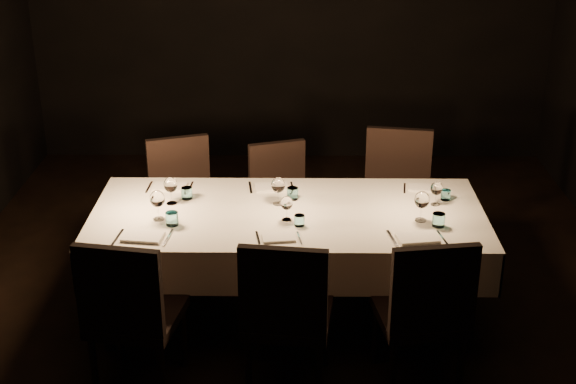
{
  "coord_description": "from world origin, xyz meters",
  "views": [
    {
      "loc": [
        0.05,
        -4.66,
        2.93
      ],
      "look_at": [
        0.0,
        0.0,
        0.9
      ],
      "focal_mm": 50.0,
      "sensor_mm": 36.0,
      "label": 1
    }
  ],
  "objects_px": {
    "chair_far_center": "(281,197)",
    "chair_far_left": "(183,197)",
    "dining_table": "(288,222)",
    "chair_near_right": "(425,308)",
    "chair_near_left": "(130,310)",
    "chair_near_center": "(286,310)",
    "chair_far_right": "(396,193)"
  },
  "relations": [
    {
      "from": "chair_near_center",
      "to": "chair_near_left",
      "type": "bearing_deg",
      "value": 7.52
    },
    {
      "from": "dining_table",
      "to": "chair_near_center",
      "type": "xyz_separation_m",
      "value": [
        -0.0,
        -0.84,
        -0.14
      ]
    },
    {
      "from": "dining_table",
      "to": "chair_near_right",
      "type": "height_order",
      "value": "chair_near_right"
    },
    {
      "from": "dining_table",
      "to": "chair_far_center",
      "type": "distance_m",
      "value": 0.85
    },
    {
      "from": "chair_far_left",
      "to": "chair_far_right",
      "type": "height_order",
      "value": "chair_far_right"
    },
    {
      "from": "chair_near_center",
      "to": "chair_far_left",
      "type": "height_order",
      "value": "chair_near_center"
    },
    {
      "from": "chair_near_center",
      "to": "chair_near_right",
      "type": "xyz_separation_m",
      "value": [
        0.78,
        0.03,
        -0.0
      ]
    },
    {
      "from": "chair_far_right",
      "to": "chair_near_center",
      "type": "bearing_deg",
      "value": -106.84
    },
    {
      "from": "chair_near_left",
      "to": "chair_far_right",
      "type": "height_order",
      "value": "chair_far_right"
    },
    {
      "from": "dining_table",
      "to": "chair_far_right",
      "type": "xyz_separation_m",
      "value": [
        0.79,
        0.79,
        -0.13
      ]
    },
    {
      "from": "chair_far_left",
      "to": "chair_near_left",
      "type": "bearing_deg",
      "value": -111.5
    },
    {
      "from": "dining_table",
      "to": "chair_far_right",
      "type": "bearing_deg",
      "value": 44.87
    },
    {
      "from": "dining_table",
      "to": "chair_near_center",
      "type": "distance_m",
      "value": 0.85
    },
    {
      "from": "chair_near_center",
      "to": "chair_near_right",
      "type": "bearing_deg",
      "value": -170.42
    },
    {
      "from": "chair_far_right",
      "to": "chair_near_left",
      "type": "bearing_deg",
      "value": -126.28
    },
    {
      "from": "chair_near_right",
      "to": "chair_far_center",
      "type": "bearing_deg",
      "value": -71.55
    },
    {
      "from": "dining_table",
      "to": "chair_near_right",
      "type": "bearing_deg",
      "value": -46.14
    },
    {
      "from": "dining_table",
      "to": "chair_far_center",
      "type": "height_order",
      "value": "chair_far_center"
    },
    {
      "from": "dining_table",
      "to": "chair_near_left",
      "type": "height_order",
      "value": "chair_near_left"
    },
    {
      "from": "chair_near_left",
      "to": "dining_table",
      "type": "bearing_deg",
      "value": -125.72
    },
    {
      "from": "chair_near_left",
      "to": "chair_near_center",
      "type": "bearing_deg",
      "value": -169.45
    },
    {
      "from": "chair_near_left",
      "to": "chair_far_center",
      "type": "xyz_separation_m",
      "value": [
        0.81,
        1.67,
        -0.05
      ]
    },
    {
      "from": "dining_table",
      "to": "chair_far_right",
      "type": "relative_size",
      "value": 2.49
    },
    {
      "from": "chair_near_left",
      "to": "chair_near_right",
      "type": "bearing_deg",
      "value": -168.48
    },
    {
      "from": "chair_near_left",
      "to": "chair_far_center",
      "type": "bearing_deg",
      "value": -105.74
    },
    {
      "from": "dining_table",
      "to": "chair_far_center",
      "type": "relative_size",
      "value": 2.8
    },
    {
      "from": "chair_near_left",
      "to": "chair_far_left",
      "type": "height_order",
      "value": "chair_near_left"
    },
    {
      "from": "chair_near_center",
      "to": "chair_far_left",
      "type": "relative_size",
      "value": 1.04
    },
    {
      "from": "chair_far_center",
      "to": "chair_far_left",
      "type": "bearing_deg",
      "value": 167.9
    },
    {
      "from": "dining_table",
      "to": "chair_near_right",
      "type": "relative_size",
      "value": 2.54
    },
    {
      "from": "chair_near_right",
      "to": "chair_near_center",
      "type": "bearing_deg",
      "value": -6.13
    },
    {
      "from": "chair_near_center",
      "to": "chair_far_center",
      "type": "xyz_separation_m",
      "value": [
        -0.06,
        1.67,
        -0.05
      ]
    }
  ]
}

